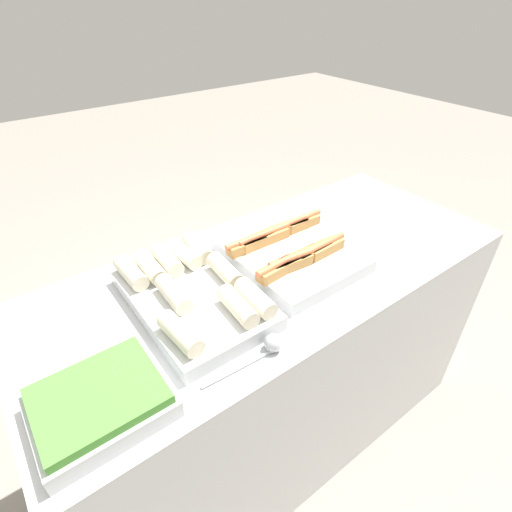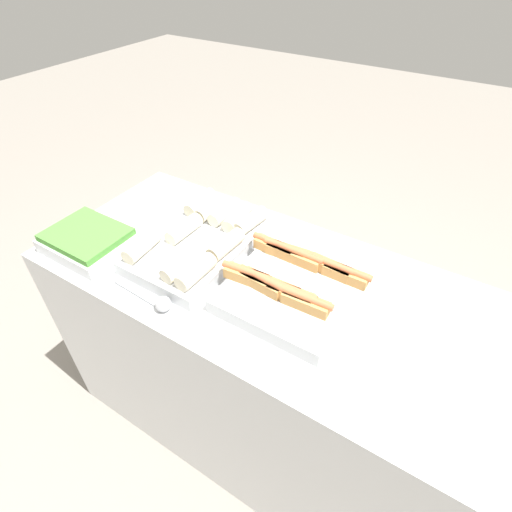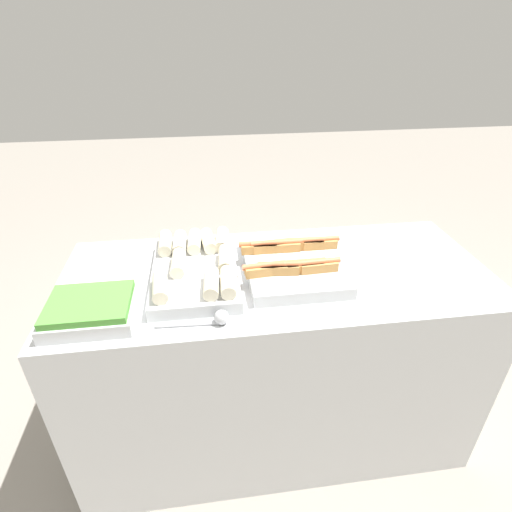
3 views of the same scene
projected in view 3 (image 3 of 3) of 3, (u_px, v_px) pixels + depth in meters
ground_plane at (272, 422)px, 2.04m from camera, size 12.00×12.00×0.00m
counter at (274, 357)px, 1.81m from camera, size 1.68×0.71×0.91m
tray_hotdogs at (292, 263)px, 1.56m from camera, size 0.42×0.44×0.10m
tray_wraps at (196, 267)px, 1.53m from camera, size 0.32×0.50×0.10m
tray_side_front at (91, 310)px, 1.31m from camera, size 0.29×0.23×0.07m
serving_spoon_near at (216, 318)px, 1.29m from camera, size 0.24×0.05×0.05m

